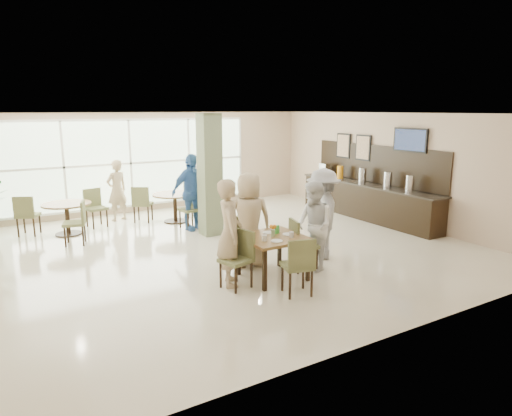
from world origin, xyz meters
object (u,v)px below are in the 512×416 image
round_table_right (175,200)px  buffet_counter (367,198)px  adult_b (202,186)px  teen_right (313,226)px  adult_standing (117,190)px  adult_a (191,192)px  main_table (273,241)px  teen_standing (323,214)px  teen_left (230,233)px  teen_far (249,220)px  round_table_left (67,211)px

round_table_right → buffet_counter: buffet_counter is taller
buffet_counter → adult_b: 4.45m
teen_right → adult_standing: (-2.07, 5.64, -0.02)m
adult_a → main_table: bearing=-104.2°
buffet_counter → teen_standing: 3.77m
main_table → adult_a: bearing=88.5°
adult_a → round_table_right: bearing=81.7°
teen_left → teen_right: (1.63, -0.13, -0.08)m
teen_far → main_table: bearing=109.2°
teen_left → teen_far: (0.73, 0.65, -0.01)m
main_table → round_table_left: (-2.59, 4.83, -0.09)m
round_table_right → teen_left: 4.67m
round_table_right → teen_far: (-0.07, -3.95, 0.30)m
round_table_right → teen_right: teen_right is taller
teen_standing → main_table: bearing=-40.6°
round_table_right → teen_standing: 4.52m
buffet_counter → teen_left: (-5.38, -2.33, 0.34)m
round_table_left → adult_b: size_ratio=0.64×
teen_left → round_table_left: bearing=41.4°
adult_b → round_table_left: bearing=-87.3°
main_table → teen_far: (-0.04, 0.75, 0.22)m
main_table → round_table_left: same height
teen_right → adult_b: size_ratio=0.95×
main_table → teen_right: size_ratio=0.63×
adult_a → adult_b: bearing=41.5°
main_table → round_table_left: 5.48m
teen_standing → adult_b: (-0.59, 4.38, -0.03)m
round_table_left → teen_far: 4.82m
teen_far → adult_standing: 5.01m
main_table → teen_far: size_ratio=0.59×
round_table_right → teen_far: size_ratio=0.65×
buffet_counter → teen_right: bearing=-146.7°
main_table → teen_standing: 1.51m
round_table_left → adult_standing: 1.60m
teen_left → adult_b: teen_left is taller
buffet_counter → teen_left: buffet_counter is taller
round_table_right → adult_a: (0.07, -0.94, 0.34)m
teen_right → adult_a: adult_a is taller
main_table → teen_standing: size_ratio=0.58×
round_table_left → buffet_counter: buffet_counter is taller
buffet_counter → teen_right: (-3.74, -2.46, 0.27)m
teen_standing → buffet_counter: bearing=155.5°
round_table_left → round_table_right: size_ratio=0.96×
main_table → buffet_counter: size_ratio=0.22×
buffet_counter → teen_left: 5.87m
round_table_left → teen_left: bearing=-69.0°
round_table_left → teen_right: 5.96m
round_table_right → adult_b: 0.87m
teen_right → teen_standing: 0.73m
teen_left → adult_b: (1.62, 4.69, -0.04)m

